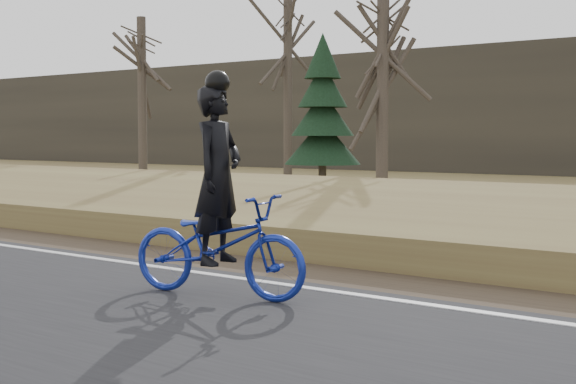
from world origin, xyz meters
The scene contains 11 objects.
ground centered at (0.00, 0.00, 0.00)m, with size 120.00×120.00×0.00m, color olive.
edge_line centered at (0.00, 0.20, 0.07)m, with size 120.00×0.12×0.01m, color silver.
shoulder centered at (0.00, 1.20, 0.02)m, with size 120.00×1.60×0.04m, color #473A2B.
embankment centered at (0.00, 4.20, 0.22)m, with size 120.00×5.00×0.44m, color olive.
ballast centered at (0.00, 8.00, 0.23)m, with size 120.00×3.00×0.45m, color slate.
railroad centered at (0.00, 8.00, 0.53)m, with size 120.00×2.40×0.29m.
cyclist centered at (3.14, -0.73, 0.81)m, with size 2.17×1.08×2.38m.
bare_tree_far_left centered at (-15.27, 15.23, 3.24)m, with size 0.36×0.36×6.49m, color #4B4237.
bare_tree_left centered at (-10.40, 18.46, 4.44)m, with size 0.36×0.36×8.88m, color #4B4237.
bare_tree_near_left centered at (-2.98, 13.15, 3.15)m, with size 0.36×0.36×6.31m, color #4B4237.
conifer centered at (-6.71, 15.54, 2.48)m, with size 2.60×2.60×5.25m.
Camera 1 is at (8.78, -7.00, 1.76)m, focal length 50.00 mm.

